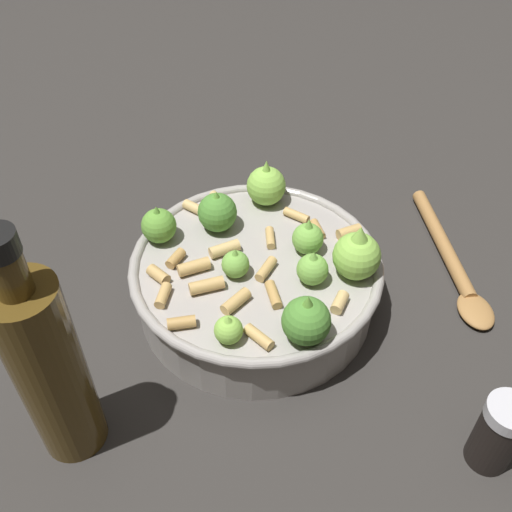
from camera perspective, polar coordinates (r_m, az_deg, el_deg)
ground_plane at (r=0.63m, az=0.00°, el=-4.45°), size 2.40×2.40×0.00m
cooking_pan at (r=0.60m, az=0.19°, el=-1.94°), size 0.26×0.26×0.12m
pepper_shaker at (r=0.53m, az=22.66°, el=-15.78°), size 0.04×0.04×0.08m
olive_oil_bottle at (r=0.48m, az=-19.63°, el=-10.31°), size 0.05×0.05×0.24m
wooden_spoon at (r=0.70m, az=18.70°, el=-0.66°), size 0.13×0.20×0.02m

